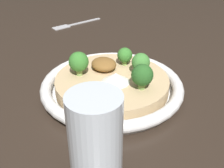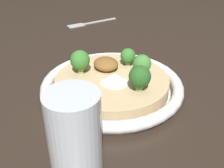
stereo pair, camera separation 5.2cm
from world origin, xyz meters
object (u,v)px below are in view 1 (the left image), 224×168
broccoli_right (79,62)px  broccoli_left (142,75)px  risotto_bowl (112,86)px  fork_utensil (72,24)px  broccoli_front (141,63)px  drinking_glass (96,143)px  broccoli_front_right (125,55)px

broccoli_right → broccoli_left: same height
risotto_bowl → broccoli_right: bearing=34.0°
risotto_bowl → fork_utensil: 0.41m
broccoli_front → broccoli_left: bearing=132.5°
broccoli_left → drinking_glass: bearing=112.8°
fork_utensil → risotto_bowl: bearing=70.0°
broccoli_right → broccoli_left: bearing=-158.5°
fork_utensil → drinking_glass: bearing=62.3°
risotto_bowl → broccoli_left: size_ratio=5.83×
risotto_bowl → broccoli_front_right: 0.07m
broccoli_front → drinking_glass: size_ratio=0.32×
fork_utensil → broccoli_left: bearing=74.7°
risotto_bowl → broccoli_left: (-0.06, -0.01, 0.04)m
broccoli_right → fork_utensil: size_ratio=0.27×
broccoli_right → broccoli_front_right: bearing=-108.7°
drinking_glass → broccoli_right: bearing=-34.1°
broccoli_left → broccoli_front: size_ratio=1.11×
broccoli_left → fork_utensil: broccoli_left is taller
broccoli_front_right → broccoli_left: bearing=150.7°
broccoli_left → risotto_bowl: bearing=9.2°
broccoli_front_right → drinking_glass: (-0.15, 0.22, 0.01)m
broccoli_front_right → drinking_glass: bearing=125.5°
broccoli_left → fork_utensil: 0.46m
risotto_bowl → broccoli_front: 0.07m
risotto_bowl → broccoli_front_right: broccoli_front_right is taller
broccoli_right → broccoli_front_right: size_ratio=1.28×
broccoli_right → drinking_glass: bearing=145.9°
broccoli_front_right → broccoli_front: 0.05m
broccoli_right → fork_utensil: bearing=-35.7°
broccoli_front → fork_utensil: size_ratio=0.25×
risotto_bowl → broccoli_left: bearing=-170.8°
broccoli_front_right → fork_utensil: bearing=-21.1°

